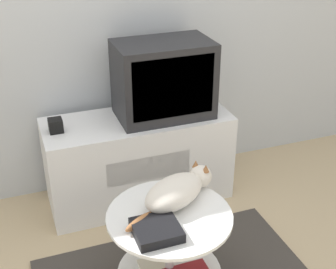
{
  "coord_description": "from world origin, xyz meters",
  "views": [
    {
      "loc": [
        -0.68,
        -1.62,
        1.88
      ],
      "look_at": [
        0.12,
        0.54,
        0.67
      ],
      "focal_mm": 50.0,
      "sensor_mm": 36.0,
      "label": 1
    }
  ],
  "objects_px": {
    "tv": "(164,80)",
    "dvd_box": "(157,230)",
    "cat": "(177,191)",
    "speaker": "(56,125)"
  },
  "relations": [
    {
      "from": "tv",
      "to": "dvd_box",
      "type": "height_order",
      "value": "tv"
    },
    {
      "from": "dvd_box",
      "to": "cat",
      "type": "distance_m",
      "value": 0.27
    },
    {
      "from": "cat",
      "to": "speaker",
      "type": "bearing_deg",
      "value": 91.99
    },
    {
      "from": "tv",
      "to": "dvd_box",
      "type": "distance_m",
      "value": 1.12
    },
    {
      "from": "speaker",
      "to": "dvd_box",
      "type": "xyz_separation_m",
      "value": [
        0.29,
        -1.0,
        -0.11
      ]
    },
    {
      "from": "tv",
      "to": "cat",
      "type": "distance_m",
      "value": 0.87
    },
    {
      "from": "dvd_box",
      "to": "cat",
      "type": "xyz_separation_m",
      "value": [
        0.18,
        0.2,
        0.04
      ]
    },
    {
      "from": "speaker",
      "to": "cat",
      "type": "xyz_separation_m",
      "value": [
        0.47,
        -0.8,
        -0.06
      ]
    },
    {
      "from": "speaker",
      "to": "dvd_box",
      "type": "distance_m",
      "value": 1.05
    },
    {
      "from": "dvd_box",
      "to": "speaker",
      "type": "bearing_deg",
      "value": 106.34
    }
  ]
}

